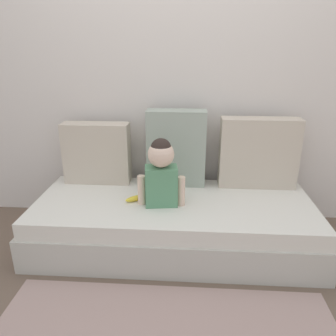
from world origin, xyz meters
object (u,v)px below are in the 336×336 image
object	(u,v)px
throw_pillow_right	(258,153)
banana	(136,198)
throw_pillow_center	(176,148)
couch	(174,223)
throw_pillow_left	(97,153)
toddler	(161,171)

from	to	relation	value
throw_pillow_right	banana	size ratio (longest dim) A/B	3.48
throw_pillow_center	banana	distance (m)	0.51
throw_pillow_right	banana	xyz separation A→B (m)	(-0.90, -0.34, -0.25)
couch	banana	xyz separation A→B (m)	(-0.27, -0.02, 0.20)
couch	throw_pillow_left	bearing A→B (deg)	152.92
couch	toddler	xyz separation A→B (m)	(-0.09, -0.06, 0.43)
throw_pillow_right	banana	world-z (taller)	throw_pillow_right
throw_pillow_center	banana	world-z (taller)	throw_pillow_center
throw_pillow_right	couch	bearing A→B (deg)	-152.92
throw_pillow_left	throw_pillow_center	size ratio (longest dim) A/B	0.88
throw_pillow_center	banana	xyz separation A→B (m)	(-0.27, -0.34, -0.28)
throw_pillow_left	banana	bearing A→B (deg)	-43.11
couch	throw_pillow_left	distance (m)	0.83
throw_pillow_center	throw_pillow_left	bearing A→B (deg)	180.00
throw_pillow_left	throw_pillow_center	distance (m)	0.64
throw_pillow_center	toddler	xyz separation A→B (m)	(-0.09, -0.38, -0.05)
banana	throw_pillow_right	bearing A→B (deg)	20.70
throw_pillow_left	banana	xyz separation A→B (m)	(0.36, -0.34, -0.22)
throw_pillow_right	banana	distance (m)	1.00
throw_pillow_left	throw_pillow_right	world-z (taller)	throw_pillow_right
couch	throw_pillow_center	distance (m)	0.58
throw_pillow_center	throw_pillow_right	distance (m)	0.63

